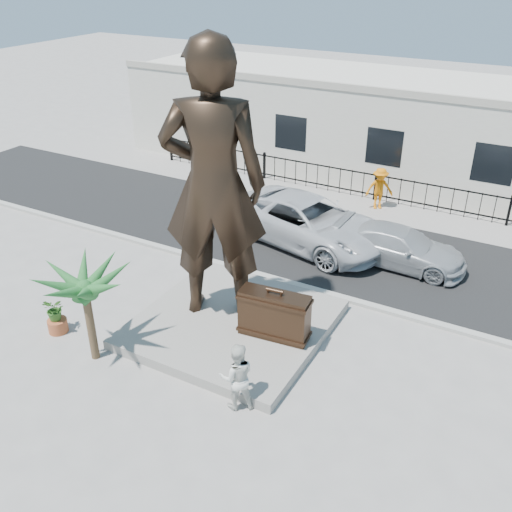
{
  "coord_description": "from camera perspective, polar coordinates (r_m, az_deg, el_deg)",
  "views": [
    {
      "loc": [
        6.69,
        -10.14,
        9.81
      ],
      "look_at": [
        0.0,
        2.0,
        2.3
      ],
      "focal_mm": 40.0,
      "sensor_mm": 36.0,
      "label": 1
    }
  ],
  "objects": [
    {
      "name": "plinth",
      "position": [
        16.75,
        -2.34,
        -6.8
      ],
      "size": [
        5.2,
        5.2,
        0.3
      ],
      "primitive_type": "cube",
      "color": "gray",
      "rests_on": "ground"
    },
    {
      "name": "fence",
      "position": [
        25.61,
        11.84,
        6.75
      ],
      "size": [
        22.0,
        0.1,
        1.2
      ],
      "primitive_type": "cube",
      "color": "black",
      "rests_on": "ground"
    },
    {
      "name": "building",
      "position": [
        28.97,
        14.83,
        12.3
      ],
      "size": [
        28.0,
        7.0,
        4.4
      ],
      "primitive_type": "cube",
      "color": "silver",
      "rests_on": "ground"
    },
    {
      "name": "statue",
      "position": [
        15.39,
        -4.29,
        7.08
      ],
      "size": [
        3.38,
        2.87,
        7.84
      ],
      "primitive_type": "imported",
      "rotation": [
        0.0,
        0.0,
        3.56
      ],
      "color": "black",
      "rests_on": "plinth"
    },
    {
      "name": "suitcase",
      "position": [
        15.64,
        1.84,
        -5.93
      ],
      "size": [
        1.98,
        0.81,
        1.36
      ],
      "primitive_type": "cube",
      "rotation": [
        0.0,
        0.0,
        0.1
      ],
      "color": "#322115",
      "rests_on": "plinth"
    },
    {
      "name": "car_silver",
      "position": [
        20.38,
        14.19,
        0.88
      ],
      "size": [
        4.6,
        1.93,
        1.33
      ],
      "primitive_type": "imported",
      "rotation": [
        0.0,
        0.0,
        1.55
      ],
      "color": "#A9ABAD",
      "rests_on": "street"
    },
    {
      "name": "worker",
      "position": [
        24.63,
        12.24,
        6.61
      ],
      "size": [
        1.33,
        1.16,
        1.78
      ],
      "primitive_type": "imported",
      "rotation": [
        0.0,
        0.0,
        0.54
      ],
      "color": "orange",
      "rests_on": "far_sidewalk"
    },
    {
      "name": "car_white",
      "position": [
        21.2,
        5.22,
        3.46
      ],
      "size": [
        6.84,
        4.25,
        1.76
      ],
      "primitive_type": "imported",
      "rotation": [
        0.0,
        0.0,
        1.35
      ],
      "color": "silver",
      "rests_on": "street"
    },
    {
      "name": "planter",
      "position": [
        17.54,
        -19.2,
        -6.58
      ],
      "size": [
        0.56,
        0.56,
        0.4
      ],
      "primitive_type": "cylinder",
      "color": "#A54F2B",
      "rests_on": "ground"
    },
    {
      "name": "ground",
      "position": [
        15.61,
        -3.61,
        -10.54
      ],
      "size": [
        100.0,
        100.0,
        0.0
      ],
      "primitive_type": "plane",
      "color": "#9E9991",
      "rests_on": "ground"
    },
    {
      "name": "far_sidewalk",
      "position": [
        25.12,
        11.13,
        4.93
      ],
      "size": [
        40.0,
        2.5,
        0.02
      ],
      "primitive_type": "cube",
      "color": "#9E9991",
      "rests_on": "ground"
    },
    {
      "name": "curb",
      "position": [
        18.82,
        3.68,
        -2.82
      ],
      "size": [
        40.0,
        0.25,
        0.12
      ],
      "primitive_type": "cube",
      "color": "#A5A399",
      "rests_on": "ground"
    },
    {
      "name": "shrub",
      "position": [
        17.25,
        -19.49,
        -5.08
      ],
      "size": [
        0.77,
        0.72,
        0.7
      ],
      "primitive_type": "imported",
      "rotation": [
        0.0,
        0.0,
        -0.32
      ],
      "color": "#2E5D1E",
      "rests_on": "planter"
    },
    {
      "name": "tourist",
      "position": [
        13.76,
        -1.92,
        -11.96
      ],
      "size": [
        1.1,
        1.05,
        1.79
      ],
      "primitive_type": "imported",
      "rotation": [
        0.0,
        0.0,
        3.75
      ],
      "color": "silver",
      "rests_on": "ground"
    },
    {
      "name": "palm_tree",
      "position": [
        16.35,
        -15.71,
        -9.7
      ],
      "size": [
        1.8,
        1.8,
        3.2
      ],
      "primitive_type": null,
      "color": "#205A25",
      "rests_on": "ground"
    },
    {
      "name": "street",
      "position": [
        21.68,
        7.68,
        1.28
      ],
      "size": [
        40.0,
        7.0,
        0.01
      ],
      "primitive_type": "cube",
      "color": "black",
      "rests_on": "ground"
    }
  ]
}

